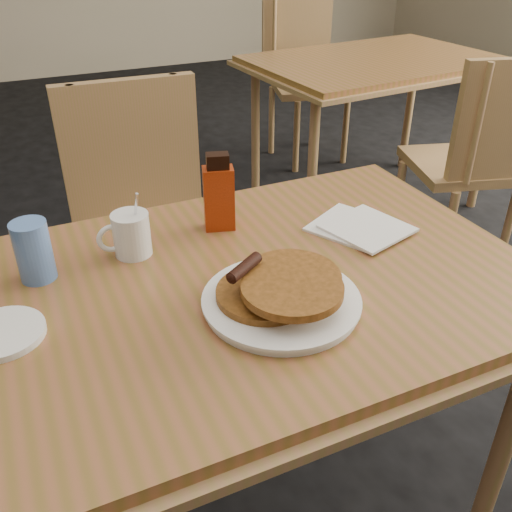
# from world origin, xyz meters

# --- Properties ---
(main_table) EXTENTS (1.17, 0.80, 0.75)m
(main_table) POSITION_xyz_m (-0.03, 0.06, 0.71)
(main_table) COLOR brown
(main_table) RESTS_ON floor
(neighbor_table) EXTENTS (1.26, 0.91, 0.75)m
(neighbor_table) POSITION_xyz_m (1.29, 1.55, 0.71)
(neighbor_table) COLOR brown
(neighbor_table) RESTS_ON floor
(chair_main_far) EXTENTS (0.44, 0.44, 0.94)m
(chair_main_far) POSITION_xyz_m (-0.05, 0.81, 0.56)
(chair_main_far) COLOR #986C47
(chair_main_far) RESTS_ON floor
(chair_neighbor_far) EXTENTS (0.51, 0.52, 0.92)m
(chair_neighbor_far) POSITION_xyz_m (1.32, 2.31, 0.55)
(chair_neighbor_far) COLOR #986C47
(chair_neighbor_far) RESTS_ON floor
(chair_neighbor_near) EXTENTS (0.51, 0.52, 0.91)m
(chair_neighbor_near) POSITION_xyz_m (1.31, 0.81, 0.54)
(chair_neighbor_near) COLOR #986C47
(chair_neighbor_near) RESTS_ON floor
(pancake_plate) EXTENTS (0.29, 0.29, 0.08)m
(pancake_plate) POSITION_xyz_m (-0.01, -0.05, 0.77)
(pancake_plate) COLOR white
(pancake_plate) RESTS_ON main_table
(coffee_mug) EXTENTS (0.11, 0.08, 0.14)m
(coffee_mug) POSITION_xyz_m (-0.21, 0.24, 0.80)
(coffee_mug) COLOR white
(coffee_mug) RESTS_ON main_table
(syrup_bottle) EXTENTS (0.07, 0.06, 0.17)m
(syrup_bottle) POSITION_xyz_m (-0.00, 0.27, 0.83)
(syrup_bottle) COLOR maroon
(syrup_bottle) RESTS_ON main_table
(napkin_stack) EXTENTS (0.23, 0.24, 0.01)m
(napkin_stack) POSITION_xyz_m (0.28, 0.14, 0.76)
(napkin_stack) COLOR white
(napkin_stack) RESTS_ON main_table
(blue_tumbler) EXTENTS (0.07, 0.07, 0.12)m
(blue_tumbler) POSITION_xyz_m (-0.39, 0.23, 0.81)
(blue_tumbler) COLOR #5076BC
(blue_tumbler) RESTS_ON main_table
(side_saucer) EXTENTS (0.17, 0.17, 0.01)m
(side_saucer) POSITION_xyz_m (-0.47, 0.07, 0.76)
(side_saucer) COLOR white
(side_saucer) RESTS_ON main_table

